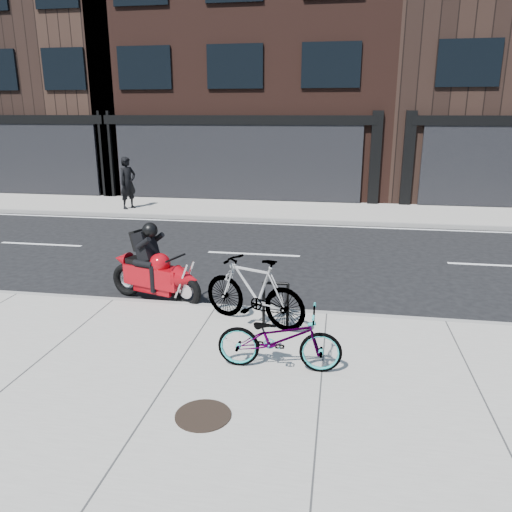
% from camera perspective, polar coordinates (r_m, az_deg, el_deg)
% --- Properties ---
extents(ground, '(120.00, 120.00, 0.00)m').
position_cam_1_polar(ground, '(11.03, -2.07, -2.60)').
color(ground, black).
rests_on(ground, ground).
extents(sidewalk_near, '(60.00, 6.00, 0.13)m').
position_cam_1_polar(sidewalk_near, '(6.62, -11.11, -15.82)').
color(sidewalk_near, gray).
rests_on(sidewalk_near, ground).
extents(sidewalk_far, '(60.00, 3.50, 0.13)m').
position_cam_1_polar(sidewalk_far, '(18.43, 2.78, 5.24)').
color(sidewalk_far, gray).
rests_on(sidewalk_far, ground).
extents(building_midwest, '(10.00, 10.00, 12.00)m').
position_cam_1_polar(building_midwest, '(28.58, -21.45, 20.02)').
color(building_midwest, black).
rests_on(building_midwest, ground).
extents(building_center, '(12.00, 10.00, 14.50)m').
position_cam_1_polar(building_center, '(25.34, 0.10, 24.54)').
color(building_center, black).
rests_on(building_center, ground).
extents(bike_rack, '(0.45, 0.06, 0.75)m').
position_cam_1_polar(bike_rack, '(8.24, 2.26, -5.00)').
color(bike_rack, black).
rests_on(bike_rack, sidewalk_near).
extents(bicycle_front, '(1.72, 0.62, 0.90)m').
position_cam_1_polar(bicycle_front, '(6.88, 2.69, -9.38)').
color(bicycle_front, gray).
rests_on(bicycle_front, sidewalk_near).
extents(bicycle_rear, '(1.97, 1.22, 1.15)m').
position_cam_1_polar(bicycle_rear, '(8.24, -0.24, -3.99)').
color(bicycle_rear, gray).
rests_on(bicycle_rear, sidewalk_near).
extents(motorcycle, '(2.04, 0.99, 1.57)m').
position_cam_1_polar(motorcycle, '(9.67, -11.12, -1.66)').
color(motorcycle, black).
rests_on(motorcycle, ground).
extents(pedestrian, '(0.72, 0.81, 1.87)m').
position_cam_1_polar(pedestrian, '(18.88, -14.44, 8.09)').
color(pedestrian, black).
rests_on(pedestrian, sidewalk_far).
extents(manhole_cover, '(0.76, 0.76, 0.02)m').
position_cam_1_polar(manhole_cover, '(6.13, -6.06, -17.65)').
color(manhole_cover, black).
rests_on(manhole_cover, sidewalk_near).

